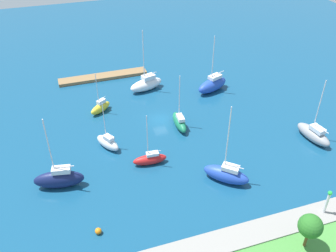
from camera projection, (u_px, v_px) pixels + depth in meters
name	position (u px, v px, depth m)	size (l,w,h in m)	color
water	(160.00, 119.00, 67.79)	(160.00, 160.00, 0.00)	navy
pier_dock	(103.00, 77.00, 81.24)	(19.35, 2.92, 0.67)	olive
breakwater	(231.00, 241.00, 44.77)	(62.20, 3.43, 1.16)	gray
harbor_beacon	(328.00, 200.00, 46.64)	(0.56, 0.56, 3.73)	silver
park_tree_east	(310.00, 226.00, 41.85)	(2.85, 2.85, 4.88)	brown
sailboat_white_outer_mooring	(146.00, 84.00, 76.29)	(7.82, 4.59, 12.97)	white
sailboat_blue_off_beacon	(226.00, 174.00, 53.66)	(6.65, 6.40, 12.79)	#2347B2
sailboat_yellow_east_end	(100.00, 107.00, 69.40)	(4.72, 4.02, 8.21)	yellow
sailboat_navy_lone_north	(59.00, 179.00, 52.56)	(7.40, 3.48, 11.78)	#141E4C
sailboat_green_lone_south	(179.00, 122.00, 65.25)	(2.10, 6.28, 9.99)	#19724C
sailboat_gray_center_basin	(314.00, 134.00, 62.05)	(3.42, 7.29, 11.17)	gray
sailboat_red_near_pier	(150.00, 159.00, 57.05)	(5.42, 1.94, 9.01)	red
sailboat_white_inner_mooring	(108.00, 142.00, 60.30)	(3.95, 5.14, 8.43)	white
sailboat_blue_mid_basin	(212.00, 85.00, 75.81)	(8.00, 5.31, 12.07)	#2347B2
mooring_buoy_orange	(98.00, 231.00, 46.22)	(0.85, 0.85, 0.85)	orange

